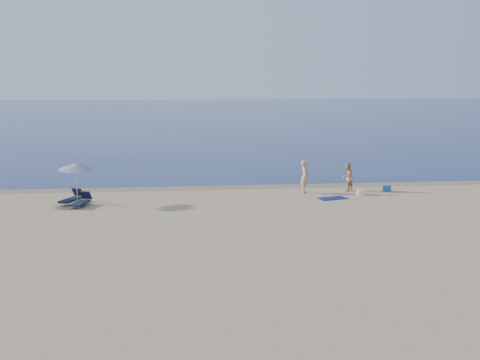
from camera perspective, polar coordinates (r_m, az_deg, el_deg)
name	(u,v)px	position (r m, az deg, el deg)	size (l,w,h in m)	color
ground	(313,304)	(17.95, 6.93, -11.61)	(160.00, 160.00, 0.00)	tan
sea	(194,113)	(116.53, -4.36, 6.33)	(240.00, 160.00, 0.01)	#0D1D51
wet_sand_strip	(240,187)	(36.47, 0.00, -0.66)	(240.00, 1.60, 0.00)	#847254
person_left	(305,177)	(34.52, 6.15, 0.32)	(0.70, 0.46, 1.92)	tan
person_right	(347,177)	(35.60, 10.14, 0.29)	(0.81, 0.63, 1.66)	tan
beach_towel	(332,198)	(33.33, 8.76, -1.72)	(1.59, 0.88, 0.03)	#0F154F
white_bag	(360,192)	(34.50, 11.35, -1.16)	(0.38, 0.33, 0.33)	white
blue_cooler	(387,188)	(36.12, 13.73, -0.77)	(0.47, 0.33, 0.33)	#1E62A5
umbrella_near	(76,166)	(32.03, -15.24, 1.30)	(1.97, 1.99, 2.35)	silver
lounger_left	(81,201)	(31.90, -14.82, -1.98)	(0.97, 1.70, 0.71)	#141C39
lounger_right	(71,199)	(32.77, -15.69, -1.70)	(1.17, 1.76, 0.74)	#151C3B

